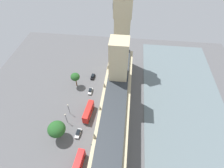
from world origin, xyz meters
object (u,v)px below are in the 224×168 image
clock_tower (123,18)px  street_lamp_kerbside (66,117)px  pedestrian_under_trees (92,144)px  parliament_building (116,104)px  car_white_midblock (90,91)px  street_lamp_far_end (68,107)px  plane_tree_leading (57,129)px  plane_tree_by_river_gate (75,77)px  car_black_trailing (93,76)px  car_silver_opposite_hall (78,133)px  double_decker_bus_corner (78,165)px  double_decker_bus_near_tower (88,112)px

clock_tower → street_lamp_kerbside: clock_tower is taller
street_lamp_kerbside → pedestrian_under_trees: bearing=144.0°
parliament_building → street_lamp_kerbside: size_ratio=9.95×
car_white_midblock → street_lamp_kerbside: street_lamp_kerbside is taller
car_white_midblock → pedestrian_under_trees: size_ratio=2.68×
pedestrian_under_trees → street_lamp_far_end: street_lamp_far_end is taller
street_lamp_far_end → street_lamp_kerbside: bearing=92.8°
parliament_building → street_lamp_far_end: bearing=2.2°
plane_tree_leading → street_lamp_far_end: size_ratio=1.38×
street_lamp_kerbside → plane_tree_by_river_gate: bearing=-86.3°
street_lamp_kerbside → car_black_trailing: bearing=-101.2°
clock_tower → car_black_trailing: bearing=40.9°
parliament_building → pedestrian_under_trees: bearing=61.2°
car_black_trailing → plane_tree_leading: 38.50m
street_lamp_kerbside → car_white_midblock: bearing=-109.3°
clock_tower → pedestrian_under_trees: bearing=81.5°
clock_tower → plane_tree_by_river_gate: 37.77m
pedestrian_under_trees → plane_tree_by_river_gate: (14.40, -32.43, 5.76)m
plane_tree_leading → street_lamp_far_end: (-1.10, -12.17, -1.61)m
car_silver_opposite_hall → pedestrian_under_trees: 7.85m
car_black_trailing → street_lamp_far_end: (6.22, 25.24, 3.79)m
car_white_midblock → clock_tower: bearing=-119.1°
car_white_midblock → plane_tree_by_river_gate: size_ratio=0.51×
car_silver_opposite_hall → double_decker_bus_corner: size_ratio=0.45×
plane_tree_leading → street_lamp_far_end: 12.33m
pedestrian_under_trees → plane_tree_leading: plane_tree_leading is taller
street_lamp_far_end → double_decker_bus_corner: bearing=113.1°
car_silver_opposite_hall → pedestrian_under_trees: bearing=152.6°
parliament_building → clock_tower: 42.33m
plane_tree_leading → double_decker_bus_near_tower: bearing=-129.2°
car_silver_opposite_hall → plane_tree_leading: size_ratio=0.51×
car_silver_opposite_hall → double_decker_bus_corner: bearing=109.7°
pedestrian_under_trees → plane_tree_leading: 15.45m
car_black_trailing → double_decker_bus_near_tower: double_decker_bus_near_tower is taller
car_black_trailing → car_silver_opposite_hall: (-0.33, 35.36, 0.00)m
plane_tree_by_river_gate → street_lamp_far_end: size_ratio=1.27×
double_decker_bus_near_tower → car_silver_opposite_hall: 10.78m
parliament_building → car_white_midblock: bearing=-42.8°
parliament_building → double_decker_bus_corner: size_ratio=6.15×
street_lamp_far_end → street_lamp_kerbside: street_lamp_far_end is taller
car_white_midblock → car_silver_opposite_hall: size_ratio=0.93×
pedestrian_under_trees → plane_tree_by_river_gate: plane_tree_by_river_gate is taller
double_decker_bus_near_tower → pedestrian_under_trees: size_ratio=6.50×
pedestrian_under_trees → plane_tree_by_river_gate: bearing=-116.6°
parliament_building → plane_tree_by_river_gate: bearing=-37.2°
double_decker_bus_near_tower → clock_tower: bearing=-102.0°
double_decker_bus_near_tower → street_lamp_far_end: (9.01, 0.22, 2.04)m
parliament_building → plane_tree_leading: 26.27m
parliament_building → car_white_midblock: size_ratio=14.84×
pedestrian_under_trees → street_lamp_far_end: bearing=-98.0°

